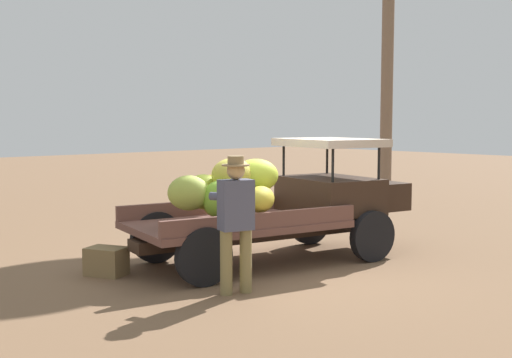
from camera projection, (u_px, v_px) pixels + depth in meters
name	position (u px, v px, depth m)	size (l,w,h in m)	color
ground_plane	(287.00, 263.00, 9.50)	(60.00, 60.00, 0.00)	brown
truck	(279.00, 201.00, 9.56)	(4.63, 2.41, 1.82)	#322117
farmer	(236.00, 216.00, 7.75)	(0.54, 0.50, 1.68)	olive
wooden_crate	(106.00, 261.00, 8.74)	(0.52, 0.37, 0.38)	olive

